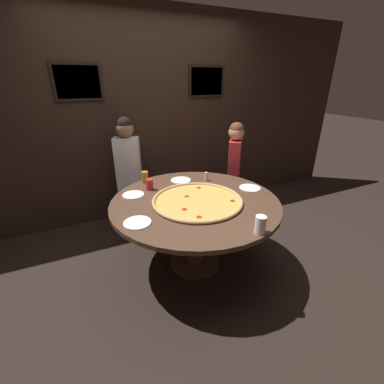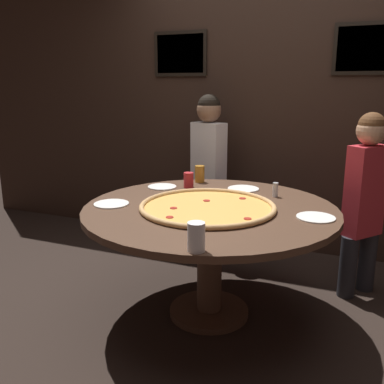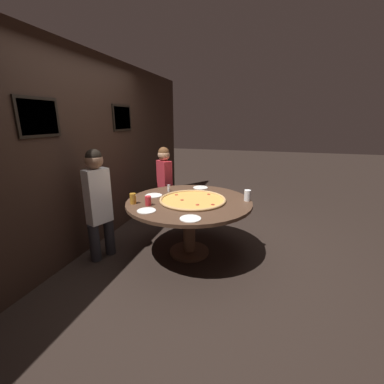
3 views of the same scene
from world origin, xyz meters
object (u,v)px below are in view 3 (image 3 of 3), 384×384
Objects in this scene: diner_far_left at (165,181)px; diner_side_left at (98,199)px; white_plate_far_back at (146,211)px; drink_cup_centre_back at (148,201)px; condiment_shaker at (169,188)px; drink_cup_by_shaker at (247,195)px; drink_cup_beside_pizza at (133,199)px; white_plate_right_side at (200,188)px; dining_table at (189,210)px; white_plate_near_front at (190,219)px; white_plate_left_side at (154,195)px; giant_pizza at (193,200)px.

diner_side_left is (-1.29, 0.36, 0.05)m from diner_far_left.
diner_side_left reaches higher than white_plate_far_back.
drink_cup_centre_back is 0.64m from condiment_shaker.
white_plate_far_back is 0.16× the size of diner_far_left.
diner_far_left reaches higher than drink_cup_centre_back.
drink_cup_by_shaker is 0.10× the size of diner_side_left.
drink_cup_beside_pizza is 0.59× the size of white_plate_right_side.
dining_table is 0.65m from white_plate_right_side.
drink_cup_by_shaker is at bearing -33.14° from white_plate_near_front.
drink_cup_beside_pizza is 0.34m from white_plate_far_back.
drink_cup_by_shaker is 1.42m from drink_cup_beside_pizza.
white_plate_near_front is at bearing -170.54° from white_plate_right_side.
white_plate_left_side is at bearing 155.10° from condiment_shaker.
diner_side_left is at bearing -67.48° from diner_far_left.
diner_far_left is at bearing 13.85° from white_plate_far_back.
white_plate_right_side is at bearing -22.62° from drink_cup_centre_back.
diner_side_left is (-1.04, 1.03, 0.05)m from white_plate_right_side.
drink_cup_beside_pizza is (-0.31, 0.62, 0.19)m from dining_table.
white_plate_near_front is 0.17× the size of diner_far_left.
drink_cup_beside_pizza is (0.01, 0.20, 0.01)m from drink_cup_centre_back.
white_plate_far_back is 0.83m from condiment_shaker.
diner_far_left is at bearing 39.80° from giant_pizza.
diner_far_left reaches higher than dining_table.
dining_table is at bearing 88.05° from giant_pizza.
white_plate_far_back is at bearing 145.51° from dining_table.
giant_pizza is at bearing -91.95° from dining_table.
white_plate_left_side is (-0.13, 1.23, -0.06)m from drink_cup_by_shaker.
drink_cup_by_shaker is 1.56m from diner_far_left.
drink_cup_centre_back is (-0.32, 0.46, 0.04)m from giant_pizza.
drink_cup_centre_back is 0.08× the size of diner_side_left.
diner_side_left is at bearing 97.29° from drink_cup_centre_back.
drink_cup_beside_pizza is 0.58× the size of white_plate_near_front.
white_plate_right_side is 2.26× the size of condiment_shaker.
giant_pizza is 0.55m from condiment_shaker.
white_plate_left_side is at bearing 46.98° from white_plate_near_front.
white_plate_far_back is at bearing 80.48° from white_plate_near_front.
condiment_shaker is at bearing 159.19° from diner_side_left.
drink_cup_beside_pizza is at bearing 70.73° from white_plate_near_front.
condiment_shaker is (0.92, 0.59, 0.05)m from white_plate_near_front.
white_plate_right_side is (0.64, 0.01, 0.13)m from dining_table.
drink_cup_centre_back is 0.40m from white_plate_left_side.
white_plate_near_front is (-0.60, -0.15, -0.01)m from giant_pizza.
drink_cup_beside_pizza is at bearing -48.46° from diner_far_left.
white_plate_near_front is (-0.60, -0.19, 0.13)m from dining_table.
white_plate_far_back is 2.18× the size of condiment_shaker.
diner_side_left reaches higher than diner_far_left.
diner_side_left is at bearing 81.07° from white_plate_near_front.
diner_side_left reaches higher than white_plate_right_side.
giant_pizza reaches higher than white_plate_right_side.
giant_pizza is 0.64m from white_plate_far_back.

